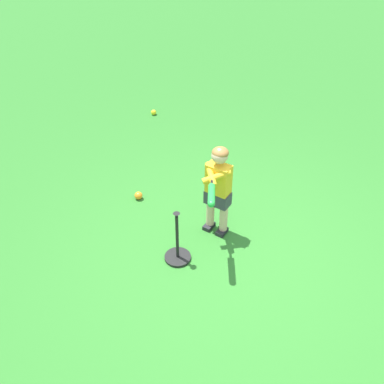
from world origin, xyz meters
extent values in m
plane|color=#2D7528|center=(0.00, 0.00, 0.00)|extent=(40.00, 40.00, 0.00)
cube|color=#232328|center=(0.36, 0.25, 0.03)|extent=(0.16, 0.12, 0.05)
cylinder|color=#DBB28E|center=(0.38, 0.25, 0.21)|extent=(0.09, 0.09, 0.34)
cube|color=#232328|center=(0.39, 0.42, 0.03)|extent=(0.16, 0.12, 0.05)
cylinder|color=#DBB28E|center=(0.41, 0.42, 0.21)|extent=(0.09, 0.09, 0.34)
cube|color=#383842|center=(0.40, 0.33, 0.46)|extent=(0.20, 0.29, 0.16)
cube|color=yellow|center=(0.40, 0.33, 0.71)|extent=(0.19, 0.27, 0.34)
sphere|color=#DBB28E|center=(0.40, 0.33, 1.00)|extent=(0.17, 0.17, 0.17)
ellipsoid|color=olive|center=(0.41, 0.33, 1.02)|extent=(0.20, 0.20, 0.11)
sphere|color=green|center=(0.26, 0.36, 0.80)|extent=(0.04, 0.04, 0.04)
cylinder|color=black|center=(0.17, 0.33, 0.81)|extent=(0.14, 0.07, 0.05)
cylinder|color=green|center=(-0.05, 0.25, 0.85)|extent=(0.35, 0.18, 0.11)
sphere|color=green|center=(-0.21, 0.19, 0.87)|extent=(0.07, 0.07, 0.07)
cylinder|color=yellow|center=(0.29, 0.32, 0.81)|extent=(0.23, 0.29, 0.14)
cylinder|color=yellow|center=(0.30, 0.39, 0.81)|extent=(0.29, 0.22, 0.14)
sphere|color=yellow|center=(2.67, 2.26, 0.04)|extent=(0.09, 0.09, 0.09)
sphere|color=orange|center=(0.56, 1.42, 0.05)|extent=(0.10, 0.10, 0.10)
cylinder|color=black|center=(-0.19, 0.56, 0.01)|extent=(0.28, 0.28, 0.03)
cylinder|color=black|center=(-0.19, 0.56, 0.31)|extent=(0.03, 0.03, 0.55)
cone|color=black|center=(-0.19, 0.56, 0.60)|extent=(0.07, 0.07, 0.04)
camera|label=1|loc=(-3.08, -0.80, 3.31)|focal=40.21mm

